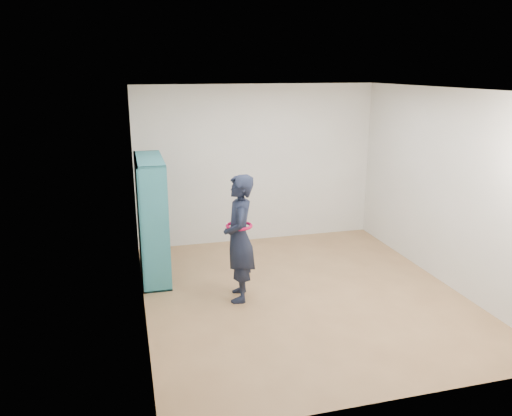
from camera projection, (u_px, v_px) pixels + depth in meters
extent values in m
plane|color=olive|center=(302.00, 294.00, 6.50)|extent=(4.50, 4.50, 0.00)
plane|color=white|center=(307.00, 89.00, 5.80)|extent=(4.50, 4.50, 0.00)
cube|color=beige|center=(139.00, 209.00, 5.66)|extent=(0.02, 4.50, 2.60)
cube|color=beige|center=(446.00, 188.00, 6.65)|extent=(0.02, 4.50, 2.60)
cube|color=beige|center=(257.00, 164.00, 8.25)|extent=(4.00, 0.02, 2.60)
cube|color=beige|center=(400.00, 264.00, 4.06)|extent=(4.00, 0.02, 2.60)
cube|color=teal|center=(155.00, 231.00, 6.33)|extent=(0.37, 0.03, 1.68)
cube|color=teal|center=(149.00, 206.00, 7.47)|extent=(0.37, 0.03, 1.68)
cube|color=teal|center=(155.00, 273.00, 7.12)|extent=(0.37, 1.26, 0.03)
cube|color=teal|center=(148.00, 159.00, 6.68)|extent=(0.37, 1.26, 0.03)
cube|color=teal|center=(139.00, 219.00, 6.86)|extent=(0.03, 1.26, 1.68)
cube|color=teal|center=(153.00, 222.00, 6.71)|extent=(0.34, 0.03, 1.63)
cube|color=teal|center=(151.00, 214.00, 7.09)|extent=(0.34, 0.03, 1.63)
cube|color=teal|center=(154.00, 245.00, 7.01)|extent=(0.34, 1.21, 0.03)
cube|color=teal|center=(152.00, 218.00, 6.90)|extent=(0.34, 1.21, 0.03)
cube|color=teal|center=(150.00, 189.00, 6.79)|extent=(0.34, 1.21, 0.03)
cube|color=beige|center=(159.00, 280.00, 6.73)|extent=(0.23, 0.15, 0.09)
cube|color=black|center=(158.00, 245.00, 6.54)|extent=(0.19, 0.17, 0.30)
cube|color=maroon|center=(156.00, 219.00, 6.44)|extent=(0.19, 0.17, 0.22)
cube|color=silver|center=(154.00, 192.00, 6.40)|extent=(0.23, 0.15, 0.09)
cube|color=navy|center=(157.00, 263.00, 7.03)|extent=(0.19, 0.17, 0.31)
cube|color=brown|center=(156.00, 237.00, 6.92)|extent=(0.19, 0.17, 0.25)
cube|color=#BFB28C|center=(153.00, 214.00, 6.88)|extent=(0.23, 0.15, 0.09)
cube|color=#26594C|center=(152.00, 178.00, 6.70)|extent=(0.19, 0.17, 0.30)
cube|color=beige|center=(155.00, 256.00, 7.41)|extent=(0.19, 0.17, 0.22)
cube|color=black|center=(153.00, 234.00, 7.37)|extent=(0.23, 0.15, 0.06)
cube|color=maroon|center=(152.00, 200.00, 7.18)|extent=(0.19, 0.17, 0.30)
cube|color=silver|center=(151.00, 173.00, 7.07)|extent=(0.19, 0.17, 0.27)
imported|color=black|center=(239.00, 238.00, 6.17)|extent=(0.49, 0.65, 1.61)
torus|color=#B40D3F|center=(239.00, 226.00, 6.13)|extent=(0.39, 0.39, 0.04)
cube|color=silver|center=(227.00, 228.00, 6.22)|extent=(0.01, 0.10, 0.13)
cube|color=black|center=(227.00, 228.00, 6.22)|extent=(0.01, 0.10, 0.12)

